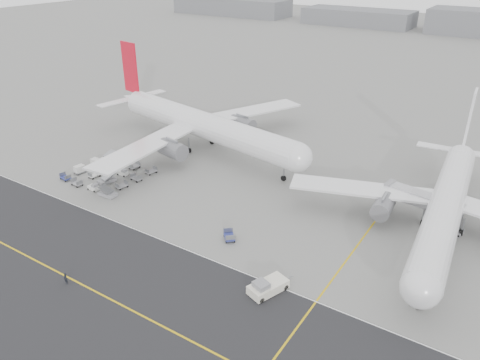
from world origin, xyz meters
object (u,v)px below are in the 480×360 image
Objects in this scene: airliner_a at (201,124)px; jet_bridge at (424,202)px; pushback_tug at (267,287)px; airliner_b at (447,204)px; ground_crew_a at (66,279)px.

jet_bridge is (55.55, -5.60, -2.63)m from airliner_a.
airliner_a reaches higher than jet_bridge.
airliner_a reaches higher than pushback_tug.
jet_bridge is at bearing 149.64° from airliner_b.
pushback_tug reaches higher than ground_crew_a.
airliner_b is 7.16× the size of pushback_tug.
airliner_b is 29.56× the size of ground_crew_a.
airliner_a is 4.31× the size of jet_bridge.
airliner_a is at bearing -176.05° from jet_bridge.
ground_crew_a is at bearing -154.00° from airliner_a.
pushback_tug is 36.38m from jet_bridge.
pushback_tug is 0.52× the size of jet_bridge.
jet_bridge is (-4.04, 1.99, -1.74)m from airliner_b.
airliner_b is at bearing -16.46° from jet_bridge.
airliner_b is (59.59, -7.58, -0.90)m from airliner_a.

